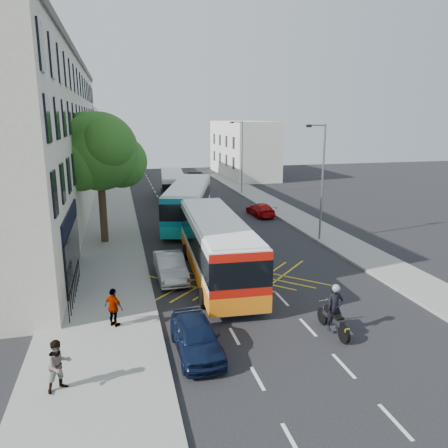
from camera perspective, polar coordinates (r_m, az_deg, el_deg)
ground at (r=19.10m, az=10.92°, el=-13.12°), size 120.00×120.00×0.00m
pavement_left at (r=31.57m, az=-15.26°, el=-2.32°), size 5.00×70.00×0.15m
pavement_right at (r=34.89m, az=11.97°, el=-0.61°), size 3.00×70.00×0.15m
terrace_main at (r=40.46m, az=-23.53°, el=10.10°), size 8.30×45.00×13.50m
terrace_far at (r=70.78m, az=-19.42°, el=10.13°), size 8.00×20.00×10.00m
building_right at (r=66.16m, az=2.44°, el=9.81°), size 6.00×18.00×8.00m
street_tree at (r=30.46m, az=-16.03°, el=8.98°), size 6.30×5.70×8.80m
lamp_near at (r=30.83m, az=12.59°, el=6.10°), size 1.45×0.15×8.00m
lamp_far at (r=49.46m, az=2.26°, el=9.19°), size 1.45×0.15×8.00m
railings at (r=22.24m, az=-18.95°, el=-7.65°), size 0.08×5.60×1.14m
bus_near at (r=23.77m, az=-0.98°, el=-2.87°), size 3.35×11.93×3.32m
bus_mid at (r=35.66m, az=-4.61°, el=2.77°), size 5.87×12.33×3.38m
bus_far at (r=46.98m, az=-6.69°, el=5.04°), size 3.27×10.32×2.85m
motorbike at (r=18.44m, az=14.21°, el=-10.89°), size 0.73×2.39×2.12m
parked_car_blue at (r=16.71m, az=-3.64°, el=-14.43°), size 1.70×3.97×1.34m
parked_car_silver at (r=23.89m, az=-7.03°, el=-5.56°), size 1.54×4.22×1.38m
red_hatchback at (r=38.98m, az=4.79°, el=1.91°), size 1.85×4.07×1.16m
distant_car_grey at (r=54.74m, az=-5.08°, el=5.39°), size 2.29×4.59×1.25m
distant_car_silver at (r=56.14m, az=-3.50°, el=5.75°), size 2.08×4.51×1.50m
distant_car_dark at (r=59.46m, az=-3.93°, el=6.18°), size 2.15×4.61×1.46m
pedestrian_near at (r=15.26m, az=-20.78°, el=-16.88°), size 1.04×0.98×1.70m
pedestrian_far at (r=18.77m, az=-14.21°, el=-10.53°), size 0.97×0.95×1.64m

